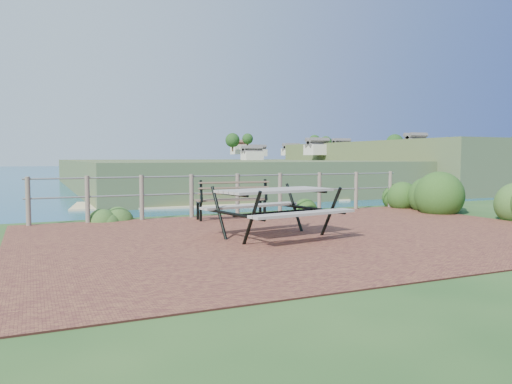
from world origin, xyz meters
TOP-DOWN VIEW (x-y plane):
  - ground at (0.00, 0.00)m, footprint 10.00×7.00m
  - ocean at (0.00, 200.00)m, footprint 1200.00×1200.00m
  - safety_railing at (0.00, 3.35)m, footprint 9.40×0.10m
  - distant_bay at (173.07, 202.61)m, footprint 290.00×232.36m
  - picnic_table at (-0.68, -0.05)m, footprint 2.10×1.71m
  - park_bench at (-0.44, 2.64)m, footprint 1.63×0.55m
  - shrub_right_front at (5.14, 2.05)m, footprint 1.24×1.24m
  - shrub_right_edge at (5.06, 3.23)m, footprint 0.99×0.99m
  - shrub_lip_west at (-2.96, 3.62)m, footprint 0.70×0.70m
  - shrub_lip_east at (2.22, 3.77)m, footprint 0.73×0.73m

SIDE VIEW (x-z plane):
  - distant_bay at x=173.07m, z-range -13.52..10.48m
  - ground at x=0.00m, z-range -0.06..0.06m
  - ocean at x=0.00m, z-range 0.00..0.00m
  - shrub_right_front at x=5.14m, z-range -0.88..0.88m
  - shrub_right_edge at x=5.06m, z-range -0.71..0.71m
  - shrub_lip_west at x=-2.96m, z-range -0.21..0.21m
  - shrub_lip_east at x=2.22m, z-range -0.23..0.23m
  - picnic_table at x=-0.68m, z-range 0.12..0.96m
  - safety_railing at x=0.00m, z-range 0.07..1.07m
  - park_bench at x=-0.44m, z-range 0.14..1.05m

